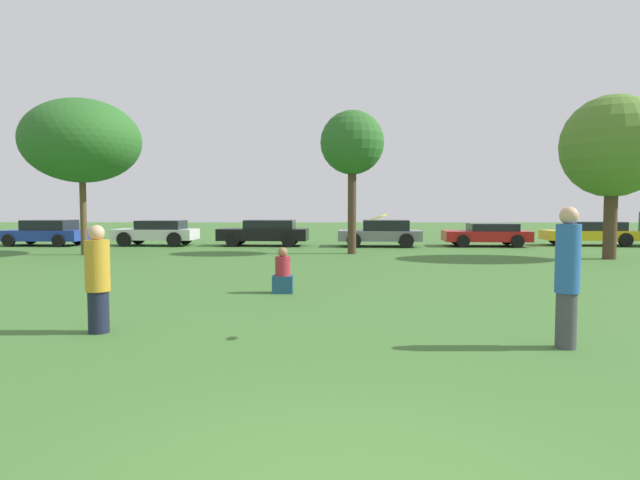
# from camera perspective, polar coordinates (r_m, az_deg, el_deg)

# --- Properties ---
(person_thrower) EXTENTS (0.38, 0.38, 1.70)m
(person_thrower) POSITION_cam_1_polar(r_m,az_deg,el_deg) (9.41, -21.75, -3.73)
(person_thrower) COLOR #191E33
(person_thrower) RESTS_ON ground
(person_catcher) EXTENTS (0.33, 0.33, 1.99)m
(person_catcher) POSITION_cam_1_polar(r_m,az_deg,el_deg) (8.51, 23.94, -3.36)
(person_catcher) COLOR #3F3F47
(person_catcher) RESTS_ON ground
(frisbee) EXTENTS (0.25, 0.25, 0.11)m
(frisbee) POSITION_cam_1_polar(r_m,az_deg,el_deg) (8.34, 6.03, 2.33)
(frisbee) COLOR yellow
(bystander_sitting) EXTENTS (0.46, 0.39, 1.04)m
(bystander_sitting) POSITION_cam_1_polar(r_m,az_deg,el_deg) (12.76, -3.82, -3.54)
(bystander_sitting) COLOR navy
(bystander_sitting) RESTS_ON ground
(tree_0) EXTENTS (4.62, 4.62, 6.19)m
(tree_0) POSITION_cam_1_polar(r_m,az_deg,el_deg) (24.39, -23.18, 9.27)
(tree_0) COLOR brown
(tree_0) RESTS_ON ground
(tree_1) EXTENTS (2.59, 2.59, 5.83)m
(tree_1) POSITION_cam_1_polar(r_m,az_deg,el_deg) (22.99, 3.31, 9.75)
(tree_1) COLOR #473323
(tree_1) RESTS_ON ground
(tree_2) EXTENTS (3.73, 3.73, 6.02)m
(tree_2) POSITION_cam_1_polar(r_m,az_deg,el_deg) (23.30, 27.72, 8.40)
(tree_2) COLOR #473323
(tree_2) RESTS_ON ground
(parked_car_blue) EXTENTS (4.09, 2.15, 1.26)m
(parked_car_blue) POSITION_cam_1_polar(r_m,az_deg,el_deg) (30.58, -26.21, 0.71)
(parked_car_blue) COLOR #1E389E
(parked_car_blue) RESTS_ON ground
(parked_car_white) EXTENTS (4.03, 2.07, 1.24)m
(parked_car_white) POSITION_cam_1_polar(r_m,az_deg,el_deg) (28.57, -16.30, 0.79)
(parked_car_white) COLOR silver
(parked_car_white) RESTS_ON ground
(parked_car_black) EXTENTS (4.42, 2.08, 1.27)m
(parked_car_black) POSITION_cam_1_polar(r_m,az_deg,el_deg) (27.43, -5.65, 0.80)
(parked_car_black) COLOR black
(parked_car_black) RESTS_ON ground
(parked_car_grey) EXTENTS (4.03, 2.20, 1.28)m
(parked_car_grey) POSITION_cam_1_polar(r_m,az_deg,el_deg) (27.02, 6.28, 0.78)
(parked_car_grey) COLOR slate
(parked_car_grey) RESTS_ON ground
(parked_car_red) EXTENTS (4.13, 2.21, 1.11)m
(parked_car_red) POSITION_cam_1_polar(r_m,az_deg,el_deg) (28.16, 16.72, 0.59)
(parked_car_red) COLOR red
(parked_car_red) RESTS_ON ground
(parked_car_yellow) EXTENTS (4.47, 2.05, 1.18)m
(parked_car_yellow) POSITION_cam_1_polar(r_m,az_deg,el_deg) (30.58, 25.96, 0.68)
(parked_car_yellow) COLOR gold
(parked_car_yellow) RESTS_ON ground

